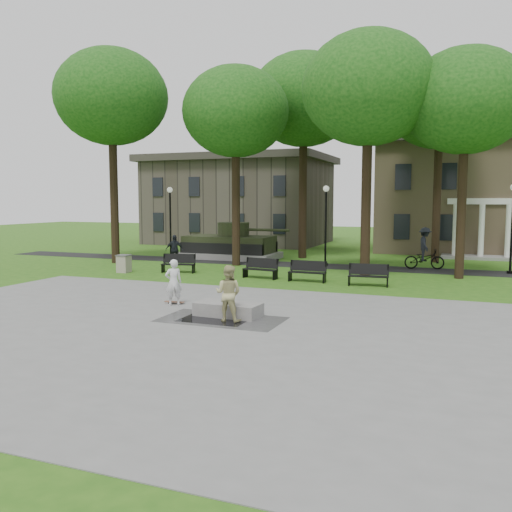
% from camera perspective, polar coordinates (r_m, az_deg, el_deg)
% --- Properties ---
extents(ground, '(120.00, 120.00, 0.00)m').
position_cam_1_polar(ground, '(21.09, -2.14, -4.71)').
color(ground, '#275514').
rests_on(ground, ground).
extents(plaza, '(22.00, 16.00, 0.02)m').
position_cam_1_polar(plaza, '(16.71, -9.00, -7.56)').
color(plaza, gray).
rests_on(plaza, ground).
extents(footpath, '(44.00, 2.60, 0.01)m').
position_cam_1_polar(footpath, '(32.33, 6.30, -1.01)').
color(footpath, black).
rests_on(footpath, ground).
extents(building_right, '(17.00, 12.00, 8.60)m').
position_cam_1_polar(building_right, '(45.06, 23.58, 6.01)').
color(building_right, '#9E8460').
rests_on(building_right, ground).
extents(building_left, '(15.00, 10.00, 7.20)m').
position_cam_1_polar(building_left, '(49.42, -1.71, 5.58)').
color(building_left, '#4C443D').
rests_on(building_left, ground).
extents(tree_0, '(6.80, 6.80, 12.97)m').
position_cam_1_polar(tree_0, '(35.10, -14.97, 15.80)').
color(tree_0, black).
rests_on(tree_0, ground).
extents(tree_1, '(6.20, 6.20, 11.63)m').
position_cam_1_polar(tree_1, '(32.55, -2.17, 14.87)').
color(tree_1, black).
rests_on(tree_1, ground).
extents(tree_2, '(6.60, 6.60, 12.16)m').
position_cam_1_polar(tree_2, '(28.45, 11.75, 16.80)').
color(tree_2, black).
rests_on(tree_2, ground).
extents(tree_3, '(6.00, 6.00, 11.19)m').
position_cam_1_polar(tree_3, '(28.92, 21.20, 14.90)').
color(tree_3, black).
rests_on(tree_3, ground).
extents(tree_4, '(7.20, 7.20, 13.50)m').
position_cam_1_polar(tree_4, '(37.06, 5.04, 16.00)').
color(tree_4, black).
rests_on(tree_4, ground).
extents(tree_5, '(6.40, 6.40, 12.44)m').
position_cam_1_polar(tree_5, '(36.04, 18.82, 14.84)').
color(tree_5, black).
rests_on(tree_5, ground).
extents(lamp_left, '(0.36, 0.36, 4.73)m').
position_cam_1_polar(lamp_left, '(36.26, -9.02, 4.11)').
color(lamp_left, black).
rests_on(lamp_left, ground).
extents(lamp_mid, '(0.36, 0.36, 4.73)m').
position_cam_1_polar(lamp_mid, '(32.28, 7.36, 3.93)').
color(lamp_mid, black).
rests_on(lamp_mid, ground).
extents(lamp_right, '(0.36, 0.36, 4.73)m').
position_cam_1_polar(lamp_right, '(31.43, 25.38, 3.35)').
color(lamp_right, black).
rests_on(lamp_right, ground).
extents(tank_monument, '(7.45, 3.40, 2.40)m').
position_cam_1_polar(tank_monument, '(36.27, -2.76, 1.12)').
color(tank_monument, gray).
rests_on(tank_monument, ground).
extents(puddle, '(2.20, 1.20, 0.00)m').
position_cam_1_polar(puddle, '(17.64, -4.53, -6.75)').
color(puddle, black).
rests_on(puddle, plaza).
extents(concrete_block, '(2.26, 1.13, 0.45)m').
position_cam_1_polar(concrete_block, '(18.19, -2.95, -5.64)').
color(concrete_block, gray).
rests_on(concrete_block, plaza).
extents(skateboard, '(0.79, 0.24, 0.07)m').
position_cam_1_polar(skateboard, '(20.59, -8.58, -4.87)').
color(skateboard, brown).
rests_on(skateboard, plaza).
extents(skateboarder, '(0.74, 0.71, 1.71)m').
position_cam_1_polar(skateboarder, '(20.15, -8.67, -2.75)').
color(skateboarder, silver).
rests_on(skateboarder, plaza).
extents(friend_watching, '(0.90, 0.71, 1.81)m').
position_cam_1_polar(friend_watching, '(17.30, -2.93, -3.94)').
color(friend_watching, tan).
rests_on(friend_watching, plaza).
extents(pedestrian_walker, '(1.15, 0.79, 1.82)m').
position_cam_1_polar(pedestrian_walker, '(32.72, -8.59, 0.63)').
color(pedestrian_walker, black).
rests_on(pedestrian_walker, ground).
extents(cyclist, '(2.30, 1.36, 2.36)m').
position_cam_1_polar(cyclist, '(31.96, 17.32, 0.40)').
color(cyclist, black).
rests_on(cyclist, ground).
extents(park_bench_0, '(1.85, 0.88, 1.00)m').
position_cam_1_polar(park_bench_0, '(29.36, -8.10, -0.72)').
color(park_bench_0, black).
rests_on(park_bench_0, ground).
extents(park_bench_1, '(1.85, 0.78, 1.00)m').
position_cam_1_polar(park_bench_1, '(26.94, 0.50, -1.26)').
color(park_bench_1, black).
rests_on(park_bench_1, ground).
extents(park_bench_2, '(1.81, 0.54, 1.00)m').
position_cam_1_polar(park_bench_2, '(25.93, 5.46, -1.56)').
color(park_bench_2, black).
rests_on(park_bench_2, ground).
extents(park_bench_3, '(1.83, 0.67, 1.00)m').
position_cam_1_polar(park_bench_3, '(25.06, 11.77, -1.92)').
color(park_bench_3, black).
rests_on(park_bench_3, ground).
extents(trash_bin, '(0.67, 0.67, 0.96)m').
position_cam_1_polar(trash_bin, '(29.96, -13.74, -0.77)').
color(trash_bin, '#9D9382').
rests_on(trash_bin, ground).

